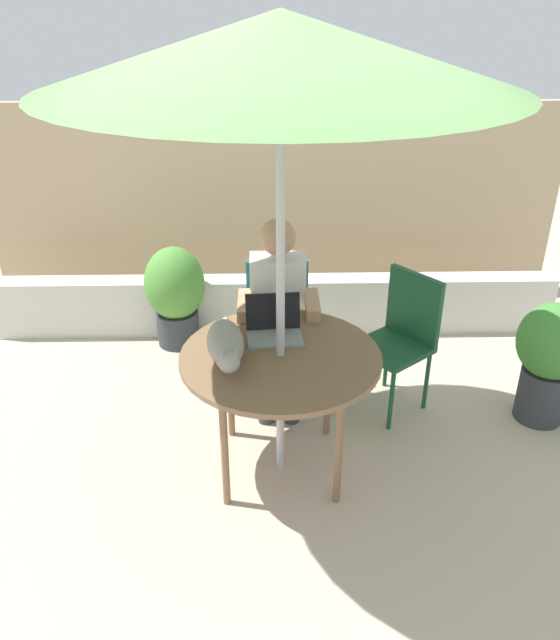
% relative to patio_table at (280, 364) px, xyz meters
% --- Properties ---
extents(ground_plane, '(14.00, 14.00, 0.00)m').
position_rel_patio_table_xyz_m(ground_plane, '(0.00, 0.00, -0.69)').
color(ground_plane, '#BCAD93').
extents(fence_back, '(4.83, 0.08, 1.65)m').
position_rel_patio_table_xyz_m(fence_back, '(0.00, 2.39, 0.14)').
color(fence_back, tan).
rests_on(fence_back, ground).
extents(planter_wall_low, '(4.35, 0.20, 0.46)m').
position_rel_patio_table_xyz_m(planter_wall_low, '(0.00, 1.61, -0.46)').
color(planter_wall_low, beige).
rests_on(planter_wall_low, ground).
extents(patio_table, '(1.06, 1.06, 0.74)m').
position_rel_patio_table_xyz_m(patio_table, '(0.00, 0.00, 0.00)').
color(patio_table, brown).
rests_on(patio_table, ground).
extents(patio_umbrella, '(2.10, 2.10, 2.37)m').
position_rel_patio_table_xyz_m(patio_umbrella, '(0.00, 0.00, 1.52)').
color(patio_umbrella, '#B7B7BC').
rests_on(patio_umbrella, ground).
extents(chair_occupied, '(0.40, 0.40, 0.90)m').
position_rel_patio_table_xyz_m(chair_occupied, '(0.00, 0.81, -0.15)').
color(chair_occupied, '#1E606B').
rests_on(chair_occupied, ground).
extents(chair_empty, '(0.56, 0.56, 0.90)m').
position_rel_patio_table_xyz_m(chair_empty, '(0.78, 0.62, -0.15)').
color(chair_empty, '#194C2D').
rests_on(chair_empty, ground).
extents(person_seated, '(0.48, 0.48, 1.24)m').
position_rel_patio_table_xyz_m(person_seated, '(0.00, 0.65, 0.01)').
color(person_seated, white).
rests_on(person_seated, ground).
extents(laptop, '(0.32, 0.27, 0.21)m').
position_rel_patio_table_xyz_m(laptop, '(-0.03, 0.22, 0.12)').
color(laptop, gray).
rests_on(laptop, patio_table).
extents(cat, '(0.24, 0.65, 0.17)m').
position_rel_patio_table_xyz_m(cat, '(-0.28, -0.04, 0.14)').
color(cat, gray).
rests_on(cat, patio_table).
extents(potted_plant_near_fence, '(0.44, 0.44, 0.78)m').
position_rel_patio_table_xyz_m(potted_plant_near_fence, '(-0.75, 1.44, -0.25)').
color(potted_plant_near_fence, '#33383D').
rests_on(potted_plant_near_fence, ground).
extents(potted_plant_by_chair, '(0.44, 0.44, 0.80)m').
position_rel_patio_table_xyz_m(potted_plant_by_chair, '(1.66, 0.43, -0.23)').
color(potted_plant_by_chair, '#33383D').
rests_on(potted_plant_by_chair, ground).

